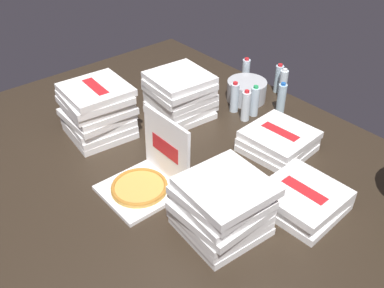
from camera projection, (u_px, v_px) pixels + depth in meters
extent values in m
cube|color=#2D2319|center=(178.00, 171.00, 2.45)|extent=(3.20, 2.40, 0.02)
cube|color=white|center=(140.00, 190.00, 2.29)|extent=(0.37, 0.37, 0.02)
cylinder|color=gold|center=(139.00, 188.00, 2.27)|extent=(0.31, 0.31, 0.02)
torus|color=#B1712A|center=(139.00, 186.00, 2.27)|extent=(0.30, 0.30, 0.02)
cube|color=white|center=(167.00, 147.00, 2.27)|extent=(0.37, 0.03, 0.37)
cube|color=red|center=(165.00, 148.00, 2.27)|extent=(0.22, 0.01, 0.09)
cube|color=white|center=(180.00, 112.00, 2.92)|extent=(0.40, 0.40, 0.04)
cube|color=red|center=(180.00, 110.00, 2.91)|extent=(0.25, 0.09, 0.00)
cube|color=white|center=(181.00, 106.00, 2.91)|extent=(0.37, 0.37, 0.04)
cube|color=white|center=(181.00, 100.00, 2.89)|extent=(0.39, 0.39, 0.04)
cube|color=white|center=(180.00, 95.00, 2.87)|extent=(0.39, 0.39, 0.04)
cube|color=white|center=(179.00, 90.00, 2.84)|extent=(0.40, 0.40, 0.04)
cube|color=white|center=(180.00, 84.00, 2.81)|extent=(0.39, 0.39, 0.04)
cube|color=red|center=(180.00, 81.00, 2.80)|extent=(0.25, 0.08, 0.00)
cube|color=white|center=(179.00, 78.00, 2.80)|extent=(0.40, 0.40, 0.04)
cube|color=white|center=(277.00, 147.00, 2.59)|extent=(0.40, 0.40, 0.04)
cube|color=white|center=(278.00, 141.00, 2.57)|extent=(0.41, 0.41, 0.04)
cube|color=white|center=(280.00, 134.00, 2.55)|extent=(0.40, 0.40, 0.04)
cube|color=red|center=(280.00, 131.00, 2.54)|extent=(0.25, 0.08, 0.00)
cube|color=white|center=(221.00, 225.00, 2.07)|extent=(0.40, 0.40, 0.04)
cube|color=red|center=(221.00, 222.00, 2.05)|extent=(0.25, 0.09, 0.00)
cube|color=white|center=(220.00, 219.00, 2.04)|extent=(0.40, 0.40, 0.04)
cube|color=red|center=(220.00, 216.00, 2.03)|extent=(0.25, 0.08, 0.00)
cube|color=white|center=(220.00, 213.00, 2.02)|extent=(0.39, 0.39, 0.04)
cube|color=white|center=(221.00, 208.00, 1.98)|extent=(0.38, 0.38, 0.04)
cube|color=white|center=(222.00, 199.00, 1.97)|extent=(0.40, 0.40, 0.04)
cube|color=red|center=(222.00, 196.00, 1.96)|extent=(0.25, 0.08, 0.00)
cube|color=white|center=(223.00, 193.00, 1.95)|extent=(0.38, 0.38, 0.04)
cube|color=white|center=(226.00, 187.00, 1.92)|extent=(0.39, 0.39, 0.04)
cube|color=white|center=(302.00, 205.00, 2.18)|extent=(0.39, 0.39, 0.04)
cube|color=white|center=(303.00, 197.00, 2.17)|extent=(0.37, 0.37, 0.04)
cube|color=red|center=(303.00, 194.00, 2.16)|extent=(0.24, 0.07, 0.00)
cube|color=white|center=(304.00, 193.00, 2.13)|extent=(0.38, 0.38, 0.04)
cube|color=red|center=(304.00, 190.00, 2.12)|extent=(0.24, 0.07, 0.00)
cube|color=white|center=(100.00, 131.00, 2.74)|extent=(0.41, 0.41, 0.04)
cube|color=red|center=(100.00, 128.00, 2.73)|extent=(0.25, 0.09, 0.00)
cube|color=white|center=(99.00, 125.00, 2.72)|extent=(0.40, 0.40, 0.04)
cube|color=white|center=(98.00, 119.00, 2.70)|extent=(0.41, 0.41, 0.04)
cube|color=red|center=(98.00, 116.00, 2.69)|extent=(0.25, 0.09, 0.00)
cube|color=white|center=(97.00, 114.00, 2.67)|extent=(0.38, 0.38, 0.04)
cube|color=red|center=(96.00, 111.00, 2.65)|extent=(0.24, 0.07, 0.00)
cube|color=white|center=(99.00, 107.00, 2.65)|extent=(0.40, 0.40, 0.04)
cube|color=white|center=(95.00, 102.00, 2.62)|extent=(0.40, 0.40, 0.04)
cube|color=white|center=(95.00, 97.00, 2.59)|extent=(0.41, 0.41, 0.04)
cube|color=white|center=(96.00, 90.00, 2.57)|extent=(0.39, 0.39, 0.04)
cube|color=red|center=(95.00, 86.00, 2.56)|extent=(0.24, 0.08, 0.00)
cylinder|color=#B7BABF|center=(247.00, 91.00, 3.07)|extent=(0.28, 0.28, 0.15)
cylinder|color=silver|center=(234.00, 98.00, 2.92)|extent=(0.06, 0.06, 0.21)
cylinder|color=red|center=(235.00, 83.00, 2.86)|extent=(0.03, 0.03, 0.02)
cylinder|color=silver|center=(281.00, 98.00, 2.91)|extent=(0.06, 0.06, 0.21)
cylinder|color=blue|center=(283.00, 84.00, 2.85)|extent=(0.03, 0.03, 0.02)
cylinder|color=silver|center=(255.00, 102.00, 2.88)|extent=(0.06, 0.06, 0.21)
cylinder|color=#239951|center=(256.00, 87.00, 2.81)|extent=(0.03, 0.03, 0.02)
cylinder|color=silver|center=(279.00, 79.00, 3.15)|extent=(0.06, 0.06, 0.21)
cylinder|color=red|center=(280.00, 65.00, 3.09)|extent=(0.03, 0.03, 0.02)
cylinder|color=silver|center=(246.00, 73.00, 3.24)|extent=(0.06, 0.06, 0.21)
cylinder|color=red|center=(247.00, 59.00, 3.17)|extent=(0.03, 0.03, 0.02)
cylinder|color=white|center=(246.00, 106.00, 2.83)|extent=(0.06, 0.06, 0.21)
cylinder|color=red|center=(247.00, 91.00, 2.76)|extent=(0.03, 0.03, 0.02)
cylinder|color=white|center=(283.00, 84.00, 3.09)|extent=(0.06, 0.06, 0.21)
cylinder|color=white|center=(285.00, 70.00, 3.02)|extent=(0.03, 0.03, 0.02)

